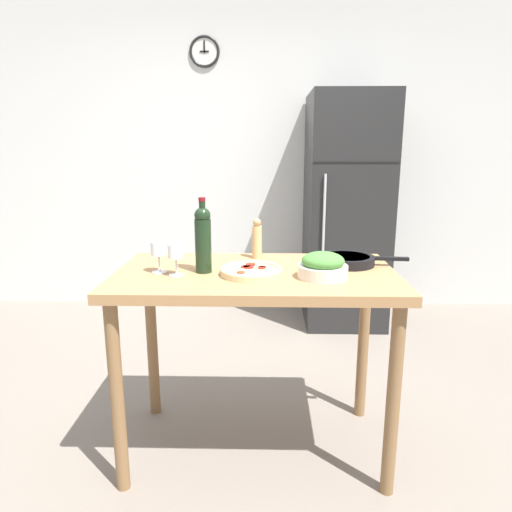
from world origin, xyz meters
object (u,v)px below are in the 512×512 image
Objects in this scene: wine_glass_near at (176,253)px; wine_glass_far at (159,250)px; wine_bottle at (203,238)px; cast_iron_skillet at (347,260)px; pepper_mill at (256,239)px; salad_bowl at (323,266)px; homemade_pizza at (251,271)px; refrigerator at (346,211)px.

wine_glass_near and wine_glass_far have the same top height.
wine_glass_near is (-0.11, -0.06, -0.05)m from wine_bottle.
wine_bottle is 0.68m from cast_iron_skillet.
pepper_mill is 0.94× the size of salad_bowl.
wine_bottle is at bearing 169.26° from homemade_pizza.
pepper_mill is at bearing 87.49° from homemade_pizza.
salad_bowl is (-0.41, -1.84, 0.02)m from refrigerator.
pepper_mill is 0.74× the size of homemade_pizza.
refrigerator is 1.64m from cast_iron_skillet.
refrigerator is at bearing 58.04° from wine_glass_far.
pepper_mill is at bearing 49.82° from wine_bottle.
wine_glass_far is at bearing -169.42° from cast_iron_skillet.
refrigerator is 1.94m from homemade_pizza.
wine_glass_far is 0.70× the size of pepper_mill.
wine_glass_far is (-1.11, -1.78, 0.07)m from refrigerator.
homemade_pizza is 0.66× the size of cast_iron_skillet.
homemade_pizza is (0.40, -0.03, -0.08)m from wine_glass_far.
refrigerator is 2.10m from wine_glass_near.
refrigerator is 13.28× the size of wine_glass_far.
refrigerator is 13.28× the size of wine_glass_near.
wine_bottle is at bearing -167.43° from cast_iron_skillet.
wine_glass_far is 0.51× the size of homemade_pizza.
salad_bowl is 0.52× the size of cast_iron_skillet.
wine_glass_far reaches higher than homemade_pizza.
salad_bowl is (0.70, -0.06, -0.05)m from wine_glass_far.
wine_bottle is 0.53m from salad_bowl.
pepper_mill is (0.42, 0.28, -0.00)m from wine_glass_far.
salad_bowl is at bearing -49.91° from pepper_mill.
wine_glass_far is at bearing 176.08° from homemade_pizza.
wine_bottle is at bearing 3.64° from wine_glass_far.
wine_bottle reaches higher than cast_iron_skillet.
salad_bowl is at bearing -122.58° from cast_iron_skillet.
cast_iron_skillet is (0.14, 0.22, -0.03)m from salad_bowl.
homemade_pizza is at bearing -92.51° from pepper_mill.
cast_iron_skillet is (0.43, -0.12, -0.07)m from pepper_mill.
refrigerator reaches higher than wine_bottle.
cast_iron_skillet is at bearing 12.57° from wine_bottle.
salad_bowl reaches higher than homemade_pizza.
refrigerator is 6.81× the size of homemade_pizza.
refrigerator reaches higher than salad_bowl.
refrigerator is 1.99m from wine_bottle.
wine_glass_near is 0.33m from homemade_pizza.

